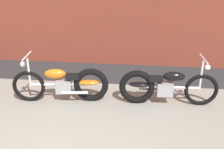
% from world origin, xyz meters
% --- Properties ---
extents(sidewalk_slab, '(36.00, 3.50, 0.01)m').
position_xyz_m(sidewalk_slab, '(0.00, 1.75, 0.00)').
color(sidewalk_slab, gray).
rests_on(sidewalk_slab, ground).
extents(motorcycle_orange, '(2.00, 0.58, 1.03)m').
position_xyz_m(motorcycle_orange, '(-0.35, 2.52, 0.40)').
color(motorcycle_orange, black).
rests_on(motorcycle_orange, ground).
extents(motorcycle_black, '(2.01, 0.58, 1.03)m').
position_xyz_m(motorcycle_black, '(1.58, 2.62, 0.40)').
color(motorcycle_black, black).
rests_on(motorcycle_black, ground).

